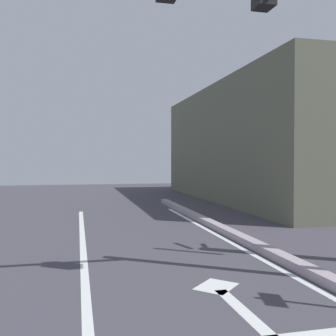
# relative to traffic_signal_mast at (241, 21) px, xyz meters

# --- Properties ---
(lane_arrow_stem) EXTENTS (0.16, 1.40, 0.01)m
(lane_arrow_stem) POSITION_rel_traffic_signal_mast_xyz_m (-0.26, -0.66, -3.50)
(lane_arrow_stem) COLOR silver
(lane_arrow_stem) RESTS_ON ground
(lane_arrow_head) EXTENTS (0.71, 0.71, 0.01)m
(lane_arrow_head) POSITION_rel_traffic_signal_mast_xyz_m (-0.26, 0.19, -3.50)
(lane_arrow_head) COLOR silver
(lane_arrow_head) RESTS_ON ground
(traffic_signal_mast) EXTENTS (5.30, 0.34, 4.87)m
(traffic_signal_mast) POSITION_rel_traffic_signal_mast_xyz_m (0.00, 0.00, 0.00)
(traffic_signal_mast) COLOR #5C5B60
(traffic_signal_mast) RESTS_ON ground
(building_block) EXTENTS (8.59, 12.97, 4.71)m
(building_block) POSITION_rel_traffic_signal_mast_xyz_m (7.44, 10.40, -1.15)
(building_block) COLOR #60624D
(building_block) RESTS_ON ground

